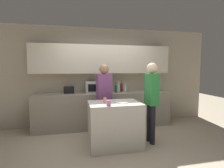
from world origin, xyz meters
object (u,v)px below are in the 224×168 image
object	(u,v)px
bottle_0	(116,89)
person_left	(152,96)
bottle_1	(118,88)
toaster	(69,90)
potted_plant	(151,84)
cup_1	(105,100)
microwave	(95,87)
cup_0	(109,103)
bottle_2	(122,87)
person_center	(104,94)
bottle_3	(125,89)
plate_on_island	(122,102)

from	to	relation	value
bottle_0	person_left	distance (m)	1.27
person_left	bottle_1	bearing A→B (deg)	16.22
toaster	potted_plant	distance (m)	2.31
toaster	cup_1	bearing A→B (deg)	-61.04
bottle_0	cup_1	size ratio (longest dim) A/B	2.49
potted_plant	person_left	distance (m)	1.42
microwave	person_left	world-z (taller)	person_left
toaster	cup_0	bearing A→B (deg)	-64.23
cup_0	toaster	bearing A→B (deg)	115.77
bottle_2	person_left	size ratio (longest dim) A/B	0.18
toaster	person_center	distance (m)	1.05
cup_1	bottle_1	bearing A→B (deg)	65.06
potted_plant	person_center	world-z (taller)	person_center
toaster	cup_1	distance (m)	1.48
cup_0	person_left	size ratio (longest dim) A/B	0.06
bottle_1	cup_0	world-z (taller)	bottle_1
bottle_2	bottle_3	bearing A→B (deg)	-51.93
microwave	person_left	bearing A→B (deg)	-51.18
bottle_3	cup_1	distance (m)	1.47
person_center	plate_on_island	bearing A→B (deg)	99.27
bottle_3	plate_on_island	world-z (taller)	bottle_3
person_left	person_center	xyz separation A→B (m)	(-0.90, 0.62, -0.02)
bottle_1	person_center	xyz separation A→B (m)	(-0.52, -0.68, -0.05)
bottle_3	person_left	xyz separation A→B (m)	(0.21, -1.22, -0.01)
bottle_3	person_center	bearing A→B (deg)	-138.97
bottle_2	cup_1	world-z (taller)	bottle_2
microwave	bottle_1	bearing A→B (deg)	1.94
bottle_3	cup_1	xyz separation A→B (m)	(-0.79, -1.24, -0.07)
bottle_3	plate_on_island	size ratio (longest dim) A/B	0.91
toaster	cup_1	size ratio (longest dim) A/B	2.41
toaster	bottle_3	xyz separation A→B (m)	(1.51, -0.06, 0.00)
bottle_2	cup_0	size ratio (longest dim) A/B	3.21
microwave	cup_0	xyz separation A→B (m)	(0.06, -1.54, -0.13)
microwave	cup_1	world-z (taller)	microwave
cup_1	bottle_0	bearing A→B (deg)	66.85
potted_plant	cup_0	size ratio (longest dim) A/B	4.09
plate_on_island	bottle_2	bearing A→B (deg)	74.71
microwave	toaster	world-z (taller)	microwave
bottle_1	plate_on_island	distance (m)	1.40
microwave	cup_0	bearing A→B (deg)	-87.81
microwave	toaster	xyz separation A→B (m)	(-0.68, 0.00, -0.06)
person_left	microwave	bearing A→B (deg)	38.62
microwave	cup_1	bearing A→B (deg)	-88.52
bottle_0	person_center	world-z (taller)	person_center
microwave	toaster	size ratio (longest dim) A/B	2.00
microwave	bottle_1	xyz separation A→B (m)	(0.65, 0.02, -0.03)
cup_0	bottle_2	bearing A→B (deg)	66.63
bottle_0	plate_on_island	xyz separation A→B (m)	(-0.18, -1.24, -0.13)
cup_1	person_left	world-z (taller)	person_left
bottle_1	toaster	bearing A→B (deg)	-179.12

